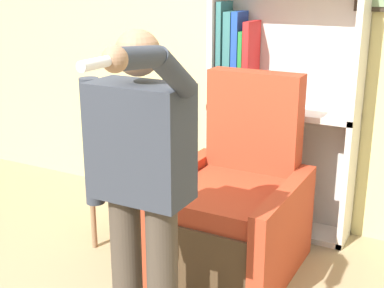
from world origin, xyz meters
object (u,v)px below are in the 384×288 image
armchair (233,211)px  side_table (128,182)px  table_lamp (126,121)px  person_standing (140,181)px  bookcase (266,113)px

armchair → side_table: (-0.75, -0.08, 0.09)m
side_table → table_lamp: (0.00, 0.00, 0.43)m
armchair → table_lamp: size_ratio=2.82×
armchair → person_standing: person_standing is taller
side_table → person_standing: bearing=-51.9°
bookcase → armchair: 0.82m
bookcase → armchair: size_ratio=1.47×
bookcase → side_table: bookcase is taller
person_standing → table_lamp: (-0.72, 0.91, -0.02)m
person_standing → side_table: bearing=128.1°
bookcase → armchair: bearing=-85.7°
bookcase → side_table: (-0.70, -0.74, -0.40)m
table_lamp → bookcase: bearing=46.4°
bookcase → table_lamp: size_ratio=4.13×
bookcase → armchair: bookcase is taller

